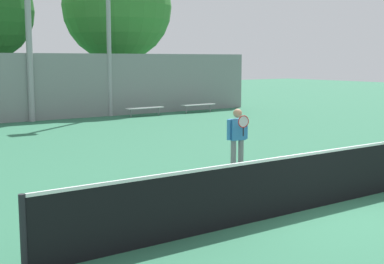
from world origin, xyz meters
TOP-DOWN VIEW (x-y plane):
  - ground_plane at (0.00, 0.00)m, footprint 100.00×100.00m
  - tennis_net at (0.00, 0.00)m, footprint 11.06×0.09m
  - tennis_player at (1.12, 3.55)m, footprint 0.60×0.44m
  - bench_courtside_near at (9.16, 16.32)m, footprint 1.98×0.40m
  - bench_courtside_far at (5.85, 16.32)m, footprint 2.00×0.40m
  - light_pole_center_back at (0.46, 17.29)m, footprint 0.90×0.60m
  - back_fence at (0.00, 17.39)m, footprint 26.06×0.06m
  - tree_green_broad at (7.03, 21.40)m, footprint 6.29×6.29m

SIDE VIEW (x-z plane):
  - ground_plane at x=0.00m, z-range 0.00..0.00m
  - bench_courtside_near at x=9.16m, z-range 0.18..0.61m
  - bench_courtside_far at x=5.85m, z-range 0.18..0.61m
  - tennis_net at x=0.00m, z-range 0.01..1.10m
  - tennis_player at x=1.12m, z-range 0.12..1.70m
  - back_fence at x=0.00m, z-range 0.00..3.10m
  - light_pole_center_back at x=0.46m, z-range 0.70..10.05m
  - tree_green_broad at x=7.03m, z-range 1.34..10.32m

